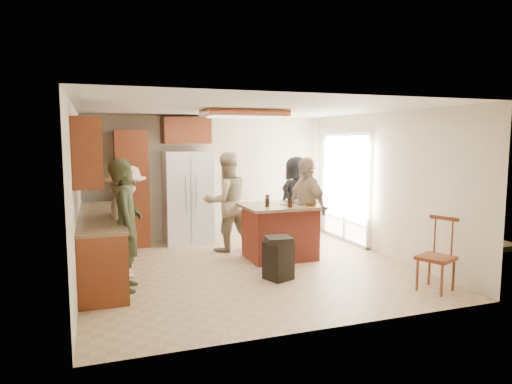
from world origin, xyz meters
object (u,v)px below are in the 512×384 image
object	(u,v)px
person_behind_left	(227,202)
spindle_chair	(437,257)
person_counter	(126,221)
person_behind_right	(297,199)
refrigerator	(188,197)
person_front_left	(126,225)
kitchen_island	(280,231)
trash_bin	(278,258)
person_side_right	(306,207)

from	to	relation	value
person_behind_left	spindle_chair	world-z (taller)	person_behind_left
person_counter	person_behind_right	bearing A→B (deg)	-65.65
person_behind_right	spindle_chair	size ratio (longest dim) A/B	1.71
refrigerator	person_behind_right	bearing A→B (deg)	-16.88
person_counter	person_front_left	bearing A→B (deg)	-179.76
spindle_chair	kitchen_island	bearing A→B (deg)	120.88
person_counter	trash_bin	xyz separation A→B (m)	(2.07, -0.90, -0.52)
person_side_right	refrigerator	size ratio (longest dim) A/B	0.96
person_side_right	spindle_chair	xyz separation A→B (m)	(0.89, -2.20, -0.41)
refrigerator	person_side_right	bearing A→B (deg)	-46.32
trash_bin	spindle_chair	bearing A→B (deg)	-32.55
person_side_right	trash_bin	size ratio (longest dim) A/B	2.75
person_behind_right	spindle_chair	bearing A→B (deg)	82.26
person_front_left	person_behind_right	size ratio (longest dim) A/B	1.05
person_behind_right	person_behind_left	bearing A→B (deg)	-6.54
kitchen_island	trash_bin	distance (m)	1.20
trash_bin	spindle_chair	world-z (taller)	spindle_chair
person_counter	kitchen_island	xyz separation A→B (m)	(2.55, 0.19, -0.36)
person_side_right	person_behind_left	bearing A→B (deg)	-136.43
person_front_left	refrigerator	world-z (taller)	refrigerator
refrigerator	kitchen_island	size ratio (longest dim) A/B	1.41
person_behind_right	trash_bin	world-z (taller)	person_behind_right
trash_bin	spindle_chair	xyz separation A→B (m)	(1.82, -1.16, 0.13)
person_behind_right	spindle_chair	world-z (taller)	person_behind_right
person_side_right	person_behind_right	bearing A→B (deg)	153.69
person_counter	kitchen_island	world-z (taller)	person_counter
person_front_left	person_behind_left	size ratio (longest dim) A/B	0.99
person_behind_left	spindle_chair	xyz separation A→B (m)	(2.06, -3.09, -0.45)
person_front_left	spindle_chair	size ratio (longest dim) A/B	1.79
person_front_left	kitchen_island	distance (m)	2.74
person_front_left	refrigerator	distance (m)	2.88
trash_bin	person_behind_left	bearing A→B (deg)	96.95
refrigerator	trash_bin	size ratio (longest dim) A/B	2.86
person_front_left	spindle_chair	xyz separation A→B (m)	(3.93, -1.43, -0.44)
person_front_left	person_counter	xyz separation A→B (m)	(0.03, 0.63, -0.05)
person_behind_left	person_counter	distance (m)	2.10
kitchen_island	spindle_chair	distance (m)	2.63
person_front_left	person_behind_right	distance (m)	3.91
person_behind_left	person_behind_right	distance (m)	1.55
person_front_left	kitchen_island	bearing A→B (deg)	-66.16
kitchen_island	spindle_chair	size ratio (longest dim) A/B	1.29
person_behind_right	kitchen_island	bearing A→B (deg)	36.84
person_counter	refrigerator	world-z (taller)	refrigerator
person_counter	person_behind_left	bearing A→B (deg)	-57.66
spindle_chair	person_behind_left	bearing A→B (deg)	123.70
person_front_left	person_behind_left	distance (m)	2.50
refrigerator	kitchen_island	xyz separation A→B (m)	(1.25, -1.73, -0.43)
person_front_left	trash_bin	distance (m)	2.20
person_front_left	person_behind_right	bearing A→B (deg)	-54.24
person_side_right	kitchen_island	bearing A→B (deg)	-106.18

